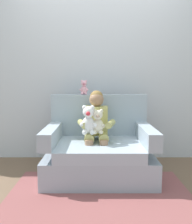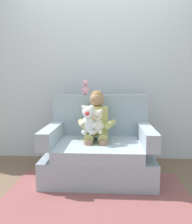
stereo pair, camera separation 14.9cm
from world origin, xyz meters
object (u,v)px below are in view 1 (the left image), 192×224
at_px(seated_child, 96,123).
at_px(plush_white, 88,121).
at_px(plush_cream, 97,122).
at_px(plush_pink_on_backrest, 83,88).
at_px(armchair, 99,151).

relative_size(seated_child, plush_white, 2.59).
relative_size(seated_child, plush_cream, 3.00).
bearing_deg(plush_cream, plush_pink_on_backrest, 109.63).
bearing_deg(plush_pink_on_backrest, armchair, -50.47).
height_order(plush_cream, plush_white, plush_white).
xyz_separation_m(seated_child, plush_pink_on_backrest, (-0.16, 0.30, 0.39)).
bearing_deg(plush_white, plush_pink_on_backrest, 80.98).
relative_size(armchair, plush_pink_on_backrest, 6.49).
bearing_deg(armchair, plush_white, -136.47).
height_order(armchair, seated_child, seated_child).
relative_size(armchair, seated_child, 1.46).
relative_size(plush_cream, plush_pink_on_backrest, 1.48).
relative_size(armchair, plush_white, 3.78).
bearing_deg(plush_pink_on_backrest, plush_cream, -58.63).
height_order(armchair, plush_cream, armchair).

